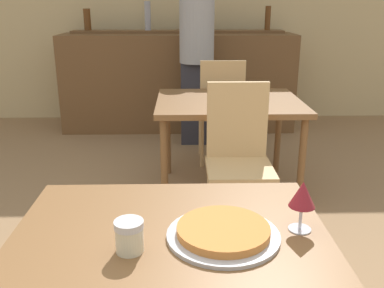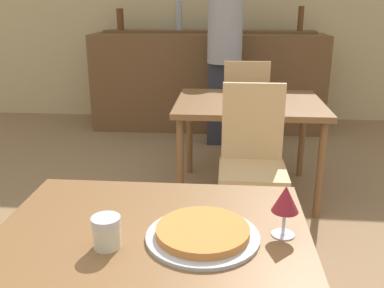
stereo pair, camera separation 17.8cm
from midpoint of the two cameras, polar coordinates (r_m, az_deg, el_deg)
The scene contains 11 objects.
wall_back at distance 5.37m, azimuth -2.88°, elevation 18.30°, with size 8.00×0.05×2.80m.
dining_table_near at distance 1.37m, azimuth -6.68°, elevation -15.27°, with size 0.96×0.74×0.75m.
dining_table_far at distance 3.18m, azimuth 3.31°, elevation 4.51°, with size 1.06×0.86×0.72m.
bar_counter at distance 4.95m, azimuth -2.86°, elevation 8.24°, with size 2.60×0.56×1.07m.
bar_back_shelf at distance 5.02m, azimuth -3.20°, elevation 15.16°, with size 2.39×0.24×0.35m.
chair_far_side_front at distance 2.64m, azimuth 4.29°, elevation -0.88°, with size 0.40×0.40×0.95m.
chair_far_side_back at distance 3.78m, azimuth 2.56°, elevation 5.10°, with size 0.40×0.40×0.95m.
pizza_tray at distance 1.28m, azimuth 0.16°, elevation -11.79°, with size 0.34×0.34×0.04m.
cheese_shaker at distance 1.23m, azimuth -12.56°, elevation -11.99°, with size 0.08×0.08×0.09m.
person_standing at distance 4.31m, azimuth -0.57°, elevation 12.32°, with size 0.34×0.34×1.75m.
wine_glass at distance 1.30m, azimuth 10.76°, elevation -6.88°, with size 0.08×0.08×0.16m.
Camera 1 is at (0.04, -1.14, 1.41)m, focal length 40.00 mm.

